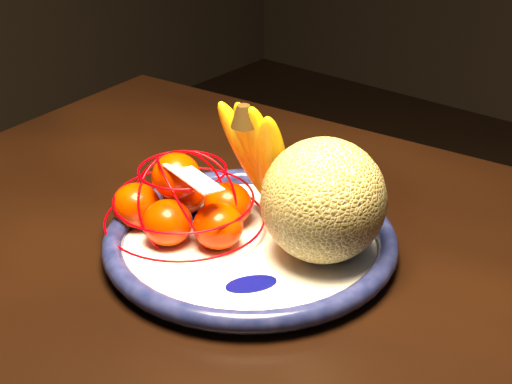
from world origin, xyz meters
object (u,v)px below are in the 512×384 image
Objects in this scene: cantaloupe at (323,200)px; fruit_bowl at (250,242)px; mandarin_bag at (185,204)px; banana_bunch at (262,153)px.

fruit_bowl is at bearing -159.08° from cantaloupe.
fruit_bowl is 2.46× the size of cantaloupe.
fruit_bowl is 1.64× the size of mandarin_bag.
banana_bunch is (-0.03, 0.05, 0.08)m from fruit_bowl.
mandarin_bag reaches higher than fruit_bowl.
cantaloupe is at bearing -11.32° from banana_bunch.
banana_bunch reaches higher than cantaloupe.
cantaloupe is at bearing 19.27° from mandarin_bag.
banana_bunch is at bearing 167.46° from cantaloupe.
banana_bunch reaches higher than fruit_bowl.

